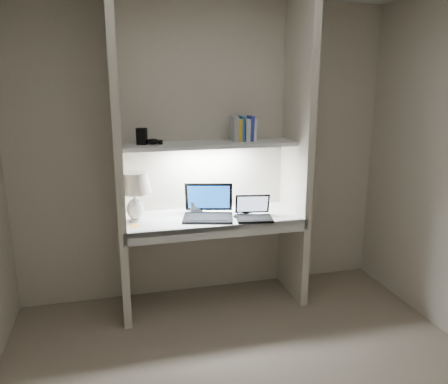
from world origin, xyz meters
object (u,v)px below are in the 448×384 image
object	(u,v)px
laptop_netbook	(254,213)
book_row	(243,129)
laptop_main	(208,210)
speaker	(196,203)
table_lamp	(134,188)

from	to	relation	value
laptop_netbook	book_row	xyz separation A→B (m)	(-0.02, 0.26, 0.65)
laptop_netbook	book_row	world-z (taller)	book_row
laptop_main	book_row	xyz separation A→B (m)	(0.33, 0.13, 0.63)
laptop_netbook	speaker	xyz separation A→B (m)	(-0.42, 0.31, 0.03)
table_lamp	speaker	size ratio (longest dim) A/B	2.71
speaker	table_lamp	bearing A→B (deg)	-168.26
table_lamp	speaker	bearing A→B (deg)	16.17
laptop_netbook	book_row	bearing A→B (deg)	102.90
laptop_main	book_row	world-z (taller)	book_row
table_lamp	laptop_netbook	distance (m)	0.97
laptop_main	laptop_netbook	distance (m)	0.37
book_row	laptop_netbook	bearing A→B (deg)	-86.47
laptop_main	laptop_netbook	xyz separation A→B (m)	(0.35, -0.13, -0.02)
laptop_main	book_row	bearing A→B (deg)	36.63
laptop_netbook	table_lamp	bearing A→B (deg)	179.56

